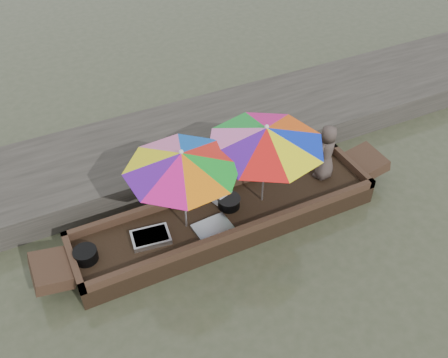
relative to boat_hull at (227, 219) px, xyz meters
name	(u,v)px	position (x,y,z in m)	size (l,w,h in m)	color
water	(227,226)	(0.00, 0.00, -0.17)	(80.00, 80.00, 0.00)	#3A402A
dock	(177,145)	(0.00, 2.20, 0.08)	(22.00, 2.20, 0.50)	#2D2B26
boat_hull	(227,219)	(0.00, 0.00, 0.00)	(5.20, 1.20, 0.35)	black
cooking_pot	(86,255)	(-2.35, 0.03, 0.27)	(0.36, 0.36, 0.19)	black
tray_crayfish	(151,237)	(-1.34, -0.02, 0.22)	(0.60, 0.41, 0.09)	silver
tray_scallop	(213,228)	(-0.37, -0.25, 0.21)	(0.60, 0.41, 0.06)	silver
charcoal_grill	(229,203)	(0.09, 0.10, 0.26)	(0.37, 0.37, 0.17)	black
supply_bag	(222,195)	(0.04, 0.27, 0.30)	(0.28, 0.22, 0.26)	silver
vendor	(326,152)	(1.96, 0.08, 0.71)	(0.52, 0.34, 1.07)	#493C36
umbrella_bow	(184,191)	(-0.72, 0.00, 0.95)	(1.76, 1.76, 1.55)	red
umbrella_stern	(264,165)	(0.67, 0.00, 0.95)	(1.90, 1.90, 1.55)	#FF550C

